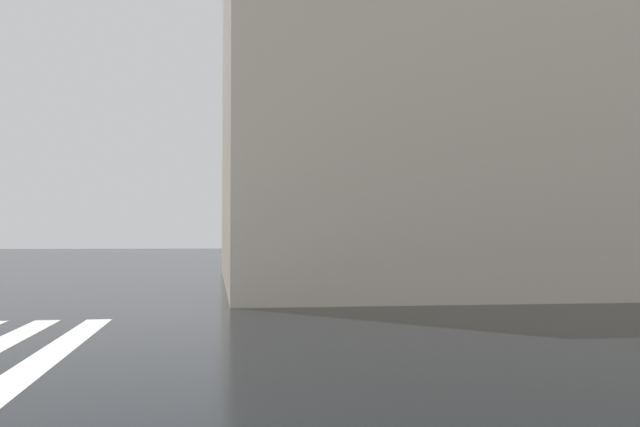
% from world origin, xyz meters
% --- Properties ---
extents(haussmann_block_corner, '(19.86, 20.56, 20.36)m').
position_xyz_m(haussmann_block_corner, '(22.43, -14.73, 9.97)').
color(haussmann_block_corner, beige).
rests_on(haussmann_block_corner, ground_plane).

